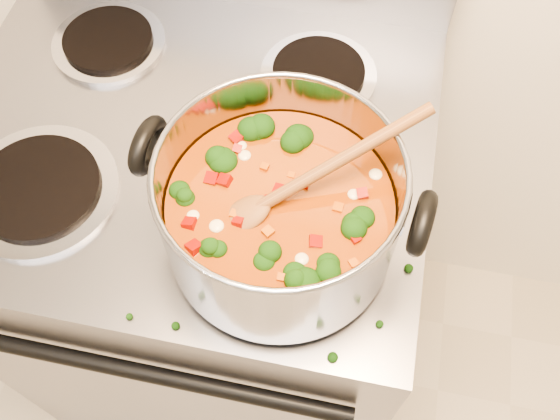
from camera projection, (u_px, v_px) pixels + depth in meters
The scene contains 4 objects.
electric_range at pixel (215, 262), 1.31m from camera, with size 0.72×0.66×1.08m.
stockpot at pixel (280, 211), 0.75m from camera, with size 0.35×0.29×0.17m.
wooden_spoon at pixel (291, 188), 0.71m from camera, with size 0.24×0.17×0.11m.
cooktop_crumbs at pixel (275, 305), 0.78m from camera, with size 0.40×0.21×0.01m.
Camera 1 is at (0.24, 0.64, 1.66)m, focal length 40.00 mm.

